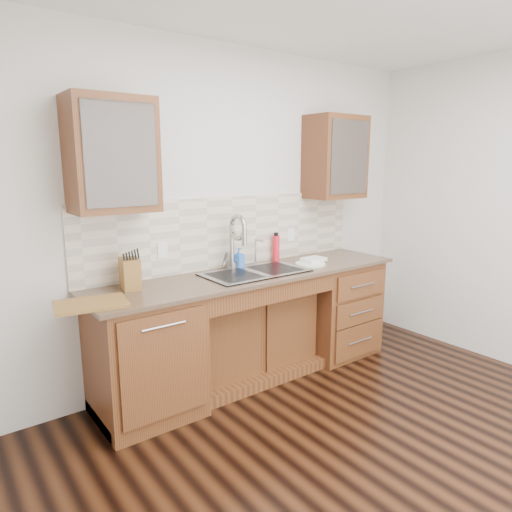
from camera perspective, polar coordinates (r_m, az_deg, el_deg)
ground at (r=3.15m, az=16.98°, el=-24.44°), size 4.00×3.50×0.10m
wall_back at (r=3.90m, az=-3.53°, el=5.27°), size 4.00×0.10×2.70m
base_cabinet_left at (r=3.39m, az=-13.72°, el=-12.01°), size 0.70×0.62×0.88m
base_cabinet_center at (r=3.92m, az=-1.15°, el=-9.77°), size 1.20×0.44×0.70m
base_cabinet_right at (r=4.42m, az=9.67°, el=-6.21°), size 0.70×0.62×0.88m
countertop at (r=3.67m, az=-0.23°, el=-2.31°), size 2.70×0.65×0.03m
backsplash at (r=3.87m, az=-3.01°, el=3.06°), size 2.70×0.02×0.59m
sink at (r=3.68m, az=-0.09°, el=-3.41°), size 0.84×0.46×0.19m
faucet at (r=3.76m, az=-3.04°, el=1.35°), size 0.04×0.04×0.40m
filter_tap at (r=3.93m, az=-0.07°, el=0.61°), size 0.02×0.02×0.24m
upper_cabinet_left at (r=3.21m, az=-17.61°, el=11.92°), size 0.55×0.34×0.75m
upper_cabinet_right at (r=4.38m, az=9.87°, el=12.04°), size 0.55×0.34×0.75m
outlet_left at (r=3.55m, az=-11.62°, el=0.70°), size 0.08×0.01×0.12m
outlet_right at (r=4.26m, az=4.40°, el=2.67°), size 0.08×0.01×0.12m
soap_bottle at (r=3.83m, az=-2.18°, el=-0.23°), size 0.10×0.10×0.17m
water_bottle at (r=4.09m, az=2.53°, el=0.97°), size 0.07×0.07×0.23m
plate at (r=3.97m, az=6.82°, el=-1.01°), size 0.34×0.34×0.01m
dish_towel at (r=4.05m, az=7.20°, el=-0.43°), size 0.21×0.15×0.03m
knife_block at (r=3.30m, az=-15.48°, el=-2.15°), size 0.15×0.21×0.21m
cutting_board at (r=3.01m, az=-19.94°, el=-5.65°), size 0.48×0.37×0.02m
cup_left_a at (r=3.17m, az=-19.84°, el=10.82°), size 0.15×0.15×0.09m
cup_left_b at (r=3.26m, az=-15.08°, el=11.16°), size 0.12×0.12×0.10m
cup_right_a at (r=4.34m, az=9.30°, el=11.41°), size 0.17×0.17×0.10m
cup_right_b at (r=4.48m, az=11.09°, el=11.32°), size 0.12×0.12×0.10m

